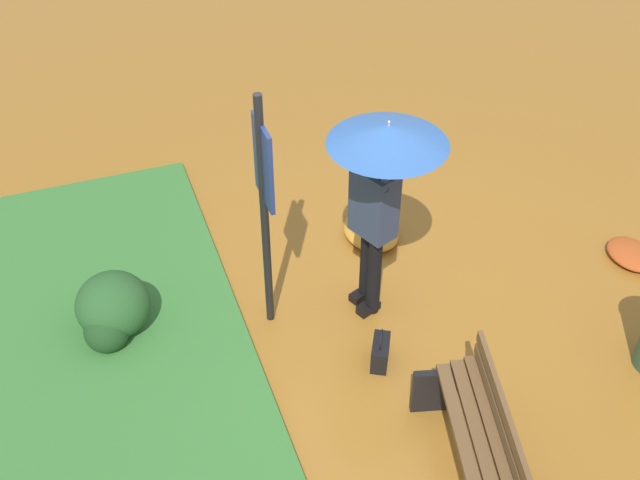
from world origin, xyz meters
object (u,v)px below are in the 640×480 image
at_px(park_bench, 482,439).
at_px(handbag, 380,352).
at_px(info_sign_post, 264,190).
at_px(person_with_umbrella, 381,171).

bearing_deg(park_bench, handbag, -168.90).
height_order(info_sign_post, handbag, info_sign_post).
bearing_deg(handbag, park_bench, 11.10).
xyz_separation_m(info_sign_post, handbag, (0.83, 0.72, -1.32)).
distance_m(person_with_umbrella, info_sign_post, 0.95).
xyz_separation_m(handbag, park_bench, (1.24, 0.24, 0.28)).
bearing_deg(handbag, info_sign_post, -138.83).
relative_size(person_with_umbrella, park_bench, 1.43).
distance_m(info_sign_post, park_bench, 2.50).
relative_size(info_sign_post, handbag, 6.22).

